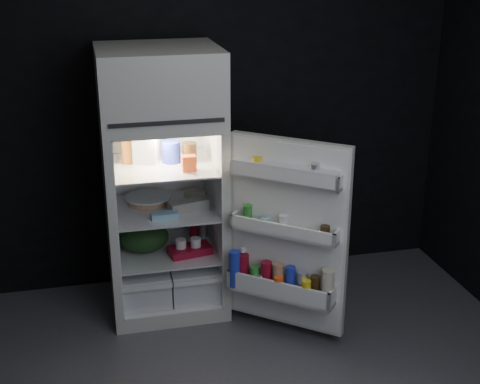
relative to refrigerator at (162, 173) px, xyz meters
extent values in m
cube|color=black|center=(0.14, 0.38, 0.39)|extent=(4.00, 0.00, 2.70)
cube|color=silver|center=(0.00, -0.02, -0.91)|extent=(0.76, 0.70, 0.10)
cube|color=silver|center=(-0.35, -0.02, -0.26)|extent=(0.05, 0.70, 1.20)
cube|color=silver|center=(0.36, -0.02, -0.26)|extent=(0.05, 0.70, 1.20)
cube|color=white|center=(0.00, 0.30, -0.26)|extent=(0.66, 0.05, 1.20)
cube|color=silver|center=(0.00, -0.02, 0.37)|extent=(0.76, 0.70, 0.06)
cube|color=silver|center=(0.00, -0.02, 0.61)|extent=(0.76, 0.70, 0.42)
cube|color=black|center=(0.00, -0.38, 0.43)|extent=(0.68, 0.01, 0.02)
cube|color=white|center=(-0.33, -0.05, -0.26)|extent=(0.01, 0.65, 1.20)
cube|color=white|center=(0.33, -0.05, -0.26)|extent=(0.01, 0.65, 1.20)
cube|color=white|center=(0.00, -0.05, 0.34)|extent=(0.66, 0.65, 0.01)
cube|color=white|center=(0.00, -0.05, -0.85)|extent=(0.66, 0.65, 0.01)
cube|color=white|center=(0.00, -0.05, 0.06)|extent=(0.65, 0.63, 0.01)
cube|color=white|center=(0.00, -0.05, -0.24)|extent=(0.65, 0.63, 0.01)
cube|color=white|center=(0.00, -0.05, -0.54)|extent=(0.65, 0.63, 0.01)
cube|color=white|center=(-0.16, -0.03, -0.74)|extent=(0.32, 0.59, 0.22)
cube|color=white|center=(0.17, -0.03, -0.74)|extent=(0.32, 0.59, 0.22)
cube|color=white|center=(-0.16, -0.35, -0.65)|extent=(0.32, 0.02, 0.03)
cube|color=white|center=(0.17, -0.35, -0.65)|extent=(0.32, 0.02, 0.03)
cube|color=#FFE5B2|center=(0.00, -0.10, 0.32)|extent=(0.14, 0.14, 0.02)
cube|color=silver|center=(0.69, -0.59, -0.26)|extent=(0.62, 0.52, 1.22)
cube|color=white|center=(0.67, -0.62, -0.26)|extent=(0.56, 0.46, 1.18)
cube|color=white|center=(0.64, -0.65, 0.11)|extent=(0.58, 0.50, 0.02)
cube|color=white|center=(0.62, -0.67, 0.15)|extent=(0.54, 0.45, 0.10)
cube|color=white|center=(0.90, -0.86, 0.15)|extent=(0.07, 0.08, 0.10)
cube|color=white|center=(0.39, -0.44, 0.15)|extent=(0.07, 0.08, 0.10)
cube|color=white|center=(0.64, -0.65, -0.22)|extent=(0.59, 0.51, 0.02)
cube|color=white|center=(0.62, -0.68, -0.19)|extent=(0.54, 0.45, 0.09)
cube|color=white|center=(0.89, -0.86, -0.19)|extent=(0.08, 0.09, 0.09)
cube|color=white|center=(0.39, -0.44, -0.19)|extent=(0.08, 0.09, 0.09)
cube|color=white|center=(0.63, -0.67, -0.63)|extent=(0.61, 0.54, 0.02)
cube|color=white|center=(0.59, -0.71, -0.57)|extent=(0.54, 0.45, 0.13)
cube|color=white|center=(0.88, -0.88, -0.57)|extent=(0.10, 0.12, 0.13)
cube|color=white|center=(0.37, -0.46, -0.57)|extent=(0.10, 0.12, 0.13)
cube|color=white|center=(0.64, -0.65, 0.21)|extent=(0.57, 0.49, 0.02)
cylinder|color=silver|center=(0.78, -0.76, 0.19)|extent=(0.08, 0.08, 0.12)
cylinder|color=silver|center=(0.67, -0.67, 0.17)|extent=(0.08, 0.08, 0.08)
cylinder|color=yellow|center=(0.51, -0.53, 0.18)|extent=(0.08, 0.08, 0.11)
cylinder|color=#31200D|center=(0.84, -0.82, -0.16)|extent=(0.08, 0.08, 0.09)
cylinder|color=silver|center=(0.64, -0.65, -0.15)|extent=(0.08, 0.08, 0.11)
cylinder|color=#87B9D1|center=(0.55, -0.57, -0.17)|extent=(0.08, 0.08, 0.07)
cylinder|color=#338C33|center=(0.46, -0.50, -0.14)|extent=(0.08, 0.08, 0.13)
cylinder|color=beige|center=(0.86, -0.86, -0.50)|extent=(0.11, 0.11, 0.23)
cylinder|color=#31200D|center=(0.80, -0.81, -0.53)|extent=(0.08, 0.08, 0.17)
cylinder|color=silver|center=(0.74, -0.76, -0.53)|extent=(0.10, 0.10, 0.18)
cylinder|color=#2133B7|center=(0.67, -0.71, -0.52)|extent=(0.09, 0.09, 0.19)
cylinder|color=tan|center=(0.61, -0.65, -0.52)|extent=(0.10, 0.10, 0.20)
cylinder|color=maroon|center=(0.55, -0.60, -0.52)|extent=(0.10, 0.10, 0.19)
cylinder|color=#338C33|center=(0.49, -0.55, -0.54)|extent=(0.09, 0.09, 0.15)
cylinder|color=maroon|center=(0.43, -0.50, -0.51)|extent=(0.10, 0.10, 0.21)
cylinder|color=yellow|center=(0.74, -0.81, -0.54)|extent=(0.08, 0.08, 0.15)
cylinder|color=#F2551C|center=(0.60, -0.70, -0.55)|extent=(0.08, 0.08, 0.13)
cylinder|color=silver|center=(0.49, -0.61, -0.56)|extent=(0.08, 0.08, 0.10)
cylinder|color=#2133B7|center=(0.37, -0.51, -0.50)|extent=(0.10, 0.10, 0.24)
cylinder|color=white|center=(0.43, -0.50, -0.37)|extent=(0.05, 0.05, 0.02)
cube|color=white|center=(-0.09, 0.04, 0.19)|extent=(0.19, 0.19, 0.24)
cylinder|color=#2133B7|center=(0.06, 0.00, 0.14)|extent=(0.15, 0.15, 0.14)
cylinder|color=#31200D|center=(0.18, -0.02, 0.14)|extent=(0.10, 0.10, 0.13)
cylinder|color=#A95F1B|center=(-0.21, 0.06, 0.18)|extent=(0.11, 0.11, 0.22)
cube|color=#F2551C|center=(0.15, -0.20, 0.12)|extent=(0.09, 0.07, 0.10)
cube|color=gray|center=(0.15, -0.13, -0.19)|extent=(0.28, 0.16, 0.07)
cylinder|color=tan|center=(-0.09, 0.07, -0.21)|extent=(0.32, 0.32, 0.04)
cube|color=#87B9D1|center=(-0.02, -0.22, -0.21)|extent=(0.17, 0.09, 0.04)
cube|color=beige|center=(0.23, 0.11, -0.20)|extent=(0.14, 0.13, 0.05)
ellipsoid|color=#193815|center=(-0.14, -0.04, -0.43)|extent=(0.34, 0.29, 0.20)
cube|color=maroon|center=(0.14, -0.16, -0.50)|extent=(0.30, 0.20, 0.05)
cylinder|color=maroon|center=(0.22, 0.11, -0.48)|extent=(0.08, 0.08, 0.09)
cylinder|color=silver|center=(0.28, 0.10, -0.48)|extent=(0.08, 0.08, 0.09)
camera|label=1|loc=(-0.46, -4.16, 1.43)|focal=50.00mm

